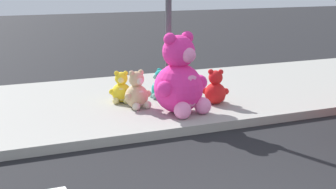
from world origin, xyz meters
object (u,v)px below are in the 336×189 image
at_px(plush_white, 179,84).
at_px(plush_red, 215,90).
at_px(sign_pole, 169,12).
at_px(plush_lavender, 193,89).
at_px(plush_pink_large, 180,81).
at_px(plush_teal, 160,86).
at_px(plush_tan, 137,93).
at_px(plush_yellow, 121,90).

bearing_deg(plush_white, plush_red, -72.02).
bearing_deg(sign_pole, plush_lavender, 20.76).
distance_m(sign_pole, plush_red, 1.68).
xyz_separation_m(plush_red, plush_white, (-0.30, 0.93, -0.04)).
relative_size(plush_pink_large, plush_teal, 2.45).
distance_m(plush_red, plush_lavender, 0.55).
bearing_deg(sign_pole, plush_tan, 177.99).
bearing_deg(plush_white, plush_yellow, -173.72).
bearing_deg(plush_yellow, plush_tan, -75.81).
bearing_deg(sign_pole, plush_white, 51.24).
relative_size(plush_white, plush_yellow, 0.92).
height_order(plush_pink_large, plush_tan, plush_pink_large).
height_order(sign_pole, plush_red, sign_pole).
bearing_deg(sign_pole, plush_red, -17.69).
relative_size(sign_pole, plush_teal, 5.61).
xyz_separation_m(plush_red, plush_tan, (-1.44, 0.29, 0.01)).
height_order(sign_pole, plush_lavender, sign_pole).
xyz_separation_m(plush_white, plush_teal, (-0.46, -0.08, 0.01)).
bearing_deg(plush_red, sign_pole, 162.31).
height_order(plush_tan, plush_lavender, plush_tan).
bearing_deg(plush_yellow, plush_teal, 3.93).
bearing_deg(plush_red, plush_teal, 132.24).
relative_size(plush_red, plush_white, 1.18).
relative_size(plush_red, plush_lavender, 1.29).
bearing_deg(plush_pink_large, plush_yellow, 121.75).
bearing_deg(plush_teal, plush_lavender, -32.33).
xyz_separation_m(plush_pink_large, plush_white, (0.57, 1.25, -0.34)).
bearing_deg(plush_tan, sign_pole, -2.01).
bearing_deg(plush_teal, plush_tan, -140.39).
xyz_separation_m(sign_pole, plush_lavender, (0.61, 0.23, -1.50)).
height_order(plush_teal, plush_yellow, plush_yellow).
relative_size(plush_tan, plush_yellow, 1.15).
bearing_deg(plush_lavender, plush_white, 100.71).
relative_size(plush_red, plush_tan, 0.95).
height_order(plush_pink_large, plush_yellow, plush_pink_large).
xyz_separation_m(plush_pink_large, plush_yellow, (-0.69, 1.11, -0.32)).
xyz_separation_m(plush_red, plush_lavender, (-0.22, 0.50, -0.06)).
height_order(plush_tan, plush_yellow, plush_tan).
bearing_deg(plush_white, sign_pole, -128.76).
xyz_separation_m(sign_pole, plush_yellow, (-0.73, 0.52, -1.46)).
distance_m(plush_teal, plush_yellow, 0.80).
height_order(plush_white, plush_lavender, plush_white).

